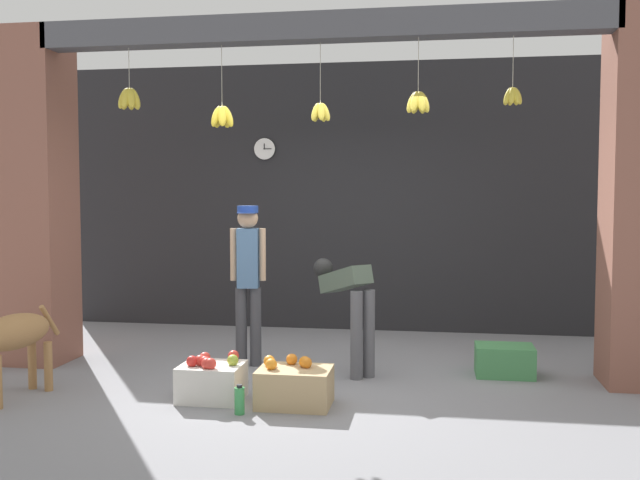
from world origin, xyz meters
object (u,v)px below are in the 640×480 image
worker_stooping (349,299)px  produce_box_green (504,361)px  dog (10,336)px  water_bottle (239,400)px  wall_clock (265,149)px  fruit_crate_oranges (294,386)px  fruit_crate_apples (212,380)px  shopkeeper (248,273)px

worker_stooping → produce_box_green: bearing=-37.4°
dog → water_bottle: dog is taller
dog → wall_clock: (1.29, 3.41, 1.70)m
fruit_crate_oranges → produce_box_green: fruit_crate_oranges is taller
fruit_crate_oranges → produce_box_green: bearing=35.1°
fruit_crate_oranges → fruit_crate_apples: 0.69m
fruit_crate_oranges → shopkeeper: bearing=119.6°
shopkeeper → worker_stooping: bearing=163.9°
produce_box_green → fruit_crate_apples: bearing=-154.2°
fruit_crate_oranges → wall_clock: 3.93m
dog → wall_clock: bearing=171.4°
worker_stooping → fruit_crate_apples: size_ratio=2.09×
produce_box_green → fruit_crate_oranges: bearing=-144.9°
fruit_crate_apples → dog: bearing=-170.8°
fruit_crate_apples → wall_clock: (-0.31, 3.15, 2.06)m
fruit_crate_oranges → fruit_crate_apples: (-0.69, 0.05, 0.01)m
dog → water_bottle: (1.92, -0.07, -0.42)m
worker_stooping → dog: bearing=164.0°
produce_box_green → wall_clock: bearing=143.9°
water_bottle → wall_clock: wall_clock is taller
worker_stooping → fruit_crate_apples: bearing=-176.3°
fruit_crate_apples → produce_box_green: 2.68m
dog → worker_stooping: (2.59, 1.30, 0.17)m
shopkeeper → produce_box_green: (2.42, -0.01, -0.76)m
produce_box_green → water_bottle: bearing=-144.4°
shopkeeper → wall_clock: wall_clock is taller
dog → water_bottle: size_ratio=4.58×
fruit_crate_oranges → fruit_crate_apples: fruit_crate_oranges is taller
fruit_crate_oranges → wall_clock: bearing=107.4°
water_bottle → dog: bearing=177.8°
worker_stooping → water_bottle: (-0.67, -1.37, -0.58)m
worker_stooping → water_bottle: size_ratio=4.58×
dog → fruit_crate_apples: bearing=111.3°
shopkeeper → wall_clock: 2.40m
water_bottle → produce_box_green: bearing=35.6°
dog → wall_clock: 4.02m
shopkeeper → produce_box_green: size_ratio=2.97×
dog → fruit_crate_oranges: size_ratio=1.82×
fruit_crate_oranges → water_bottle: (-0.37, -0.28, -0.05)m
fruit_crate_oranges → wall_clock: wall_clock is taller
fruit_crate_oranges → water_bottle: size_ratio=2.51×
dog → water_bottle: 1.97m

